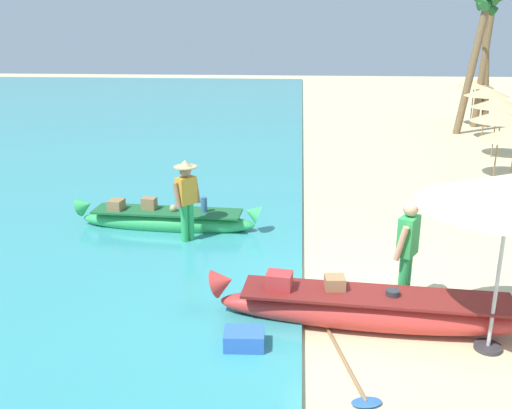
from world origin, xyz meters
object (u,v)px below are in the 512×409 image
at_px(boat_green_midground, 167,220).
at_px(palm_tree_tall_inland, 487,13).
at_px(person_vendor_hatted, 186,197).
at_px(palm_tree_far_behind, 493,1).
at_px(boat_red_foreground, 373,309).
at_px(patio_umbrella_large, 510,191).
at_px(cooler_box, 244,342).
at_px(paddle, 350,371).
at_px(person_tourist_customer, 407,248).

relative_size(boat_green_midground, palm_tree_tall_inland, 0.71).
height_order(person_vendor_hatted, palm_tree_far_behind, palm_tree_far_behind).
height_order(boat_red_foreground, patio_umbrella_large, patio_umbrella_large).
height_order(cooler_box, paddle, cooler_box).
relative_size(patio_umbrella_large, paddle, 1.27).
bearing_deg(patio_umbrella_large, person_tourist_customer, 128.91).
xyz_separation_m(palm_tree_far_behind, cooler_box, (-8.06, -17.66, -4.78)).
bearing_deg(paddle, boat_green_midground, 125.66).
bearing_deg(boat_green_midground, person_vendor_hatted, -49.75).
height_order(boat_red_foreground, person_tourist_customer, person_tourist_customer).
distance_m(person_vendor_hatted, palm_tree_tall_inland, 15.60).
bearing_deg(boat_green_midground, patio_umbrella_large, -37.46).
height_order(person_vendor_hatted, patio_umbrella_large, patio_umbrella_large).
height_order(palm_tree_tall_inland, cooler_box, palm_tree_tall_inland).
xyz_separation_m(boat_green_midground, person_vendor_hatted, (0.57, -0.67, 0.71)).
xyz_separation_m(person_tourist_customer, palm_tree_far_behind, (5.77, 16.17, 4.00)).
xyz_separation_m(person_vendor_hatted, palm_tree_tall_inland, (8.87, 12.34, 3.50)).
bearing_deg(patio_umbrella_large, person_vendor_hatted, 144.41).
distance_m(palm_tree_far_behind, paddle, 19.83).
distance_m(patio_umbrella_large, palm_tree_tall_inland, 16.39).
bearing_deg(person_vendor_hatted, boat_red_foreground, -42.27).
bearing_deg(person_vendor_hatted, cooler_box, -68.40).
height_order(boat_red_foreground, boat_green_midground, boat_red_foreground).
relative_size(boat_green_midground, person_tourist_customer, 2.35).
bearing_deg(person_vendor_hatted, boat_green_midground, 130.25).
bearing_deg(person_tourist_customer, person_vendor_hatted, 149.63).
bearing_deg(person_tourist_customer, boat_green_midground, 146.39).
xyz_separation_m(person_vendor_hatted, patio_umbrella_large, (4.67, -3.34, 1.21)).
height_order(palm_tree_tall_inland, palm_tree_far_behind, palm_tree_far_behind).
relative_size(boat_green_midground, cooler_box, 7.54).
bearing_deg(palm_tree_far_behind, patio_umbrella_large, -105.64).
xyz_separation_m(palm_tree_tall_inland, paddle, (-6.07, -16.37, -4.45)).
bearing_deg(person_vendor_hatted, palm_tree_tall_inland, 54.27).
bearing_deg(person_tourist_customer, patio_umbrella_large, -51.09).
height_order(person_vendor_hatted, palm_tree_tall_inland, palm_tree_tall_inland).
bearing_deg(patio_umbrella_large, boat_green_midground, 142.54).
bearing_deg(patio_umbrella_large, palm_tree_far_behind, 74.36).
relative_size(boat_green_midground, palm_tree_far_behind, 0.63).
xyz_separation_m(boat_red_foreground, paddle, (-0.39, -1.12, -0.27)).
xyz_separation_m(palm_tree_tall_inland, cooler_box, (-7.42, -16.02, -4.32)).
bearing_deg(palm_tree_far_behind, paddle, -110.44).
distance_m(person_tourist_customer, paddle, 2.25).
distance_m(boat_red_foreground, boat_green_midground, 5.19).
relative_size(person_tourist_customer, palm_tree_far_behind, 0.27).
xyz_separation_m(boat_green_midground, patio_umbrella_large, (5.24, -4.01, 1.92)).
relative_size(person_vendor_hatted, person_tourist_customer, 1.02).
relative_size(person_tourist_customer, palm_tree_tall_inland, 0.30).
bearing_deg(cooler_box, paddle, -17.08).
xyz_separation_m(person_vendor_hatted, person_tourist_customer, (3.74, -2.19, -0.04)).
relative_size(boat_red_foreground, person_vendor_hatted, 2.79).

